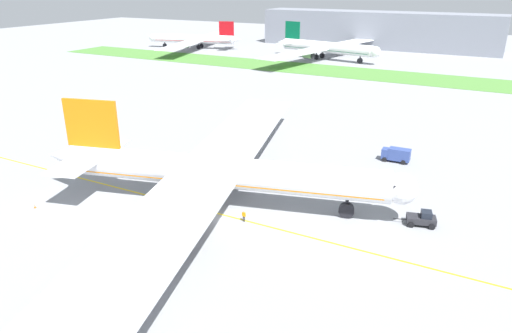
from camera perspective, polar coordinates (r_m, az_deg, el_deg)
name	(u,v)px	position (r m, az deg, el deg)	size (l,w,h in m)	color
ground_plane	(221,219)	(70.07, -4.35, -6.35)	(600.00, 600.00, 0.00)	gray
apron_taxi_line	(225,215)	(70.96, -3.83, -5.95)	(280.00, 0.36, 0.01)	yellow
grass_median_strip	(401,77)	(182.01, 17.25, 10.38)	(320.00, 24.00, 0.10)	#4C8438
airliner_foreground	(215,172)	(72.55, -5.04, -0.71)	(57.96, 96.01, 15.66)	white
pushback_tug	(422,219)	(71.79, 19.57, -6.00)	(5.96, 3.37, 2.26)	#26262B
ground_crew_wingwalker_port	(244,215)	(68.62, -1.49, -5.94)	(0.61, 0.28, 1.73)	black
traffic_cone_port_wing	(35,206)	(80.58, -25.34, -4.40)	(0.36, 0.36, 0.58)	#F2590C
service_truck_fuel_bowser	(396,154)	(94.76, 16.69, 1.43)	(5.40, 2.48, 2.73)	#33478C
parked_airliner_far_left	(195,39)	(252.27, -7.43, 15.14)	(49.37, 81.33, 13.78)	white
parked_airliner_far_centre	(325,47)	(216.11, 8.37, 14.16)	(51.76, 84.09, 15.47)	white
terminal_building	(377,30)	(261.01, 14.56, 15.82)	(121.19, 20.00, 18.00)	gray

